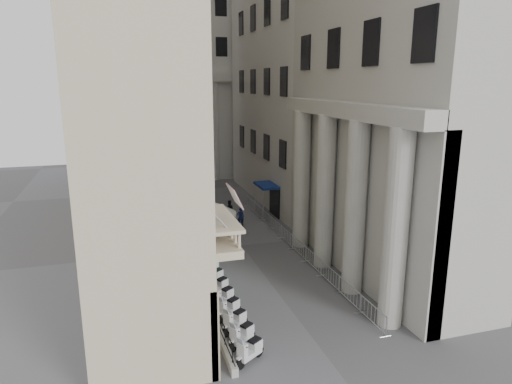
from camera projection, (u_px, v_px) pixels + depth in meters
left_building at (122, 6)px, 30.82m from camera, size 5.00×36.00×34.00m
far_building at (182, 57)px, 57.59m from camera, size 22.00×10.00×30.00m
iron_fence at (187, 257)px, 31.99m from camera, size 0.30×28.00×1.40m
blue_awning at (266, 216)px, 41.79m from camera, size 1.60×3.00×3.00m
flag at (236, 363)px, 19.97m from camera, size 1.00×1.40×8.20m
scooter_0 at (250, 362)px, 20.01m from camera, size 1.48×1.23×1.50m
scooter_1 at (242, 346)px, 21.25m from camera, size 1.48×1.23×1.50m
scooter_2 at (235, 331)px, 22.49m from camera, size 1.48×1.23×1.50m
scooter_3 at (229, 318)px, 23.72m from camera, size 1.48×1.23×1.50m
scooter_4 at (224, 307)px, 24.96m from camera, size 1.48×1.23×1.50m
scooter_5 at (218, 296)px, 26.20m from camera, size 1.48×1.23×1.50m
scooter_6 at (214, 286)px, 27.44m from camera, size 1.48×1.23×1.50m
scooter_7 at (210, 278)px, 28.68m from camera, size 1.48×1.23×1.50m
scooter_8 at (206, 269)px, 29.92m from camera, size 1.48×1.23×1.50m
scooter_9 at (202, 262)px, 31.15m from camera, size 1.48×1.23×1.50m
scooter_10 at (199, 255)px, 32.39m from camera, size 1.48×1.23×1.50m
scooter_11 at (196, 249)px, 33.63m from camera, size 1.48×1.23×1.50m
scooter_12 at (193, 243)px, 34.87m from camera, size 1.48×1.23×1.50m
scooter_13 at (190, 237)px, 36.11m from camera, size 1.48×1.23×1.50m
scooter_14 at (188, 232)px, 37.35m from camera, size 1.48×1.23×1.50m
barrier_0 at (372, 325)px, 23.11m from camera, size 0.60×2.40×1.10m
barrier_1 at (349, 302)px, 25.44m from camera, size 0.60×2.40×1.10m
barrier_2 at (329, 284)px, 27.76m from camera, size 0.60×2.40×1.10m
barrier_3 at (313, 268)px, 30.09m from camera, size 0.60×2.40×1.10m
barrier_4 at (299, 255)px, 32.42m from camera, size 0.60×2.40×1.10m
barrier_5 at (287, 243)px, 34.75m from camera, size 0.60×2.40×1.10m
barrier_6 at (276, 233)px, 37.08m from camera, size 0.60×2.40×1.10m
barrier_7 at (266, 224)px, 39.40m from camera, size 0.60×2.40×1.10m
barrier_8 at (258, 216)px, 41.73m from camera, size 0.60×2.40×1.10m
barrier_9 at (250, 209)px, 44.06m from camera, size 0.60×2.40×1.10m
security_tent at (211, 207)px, 33.77m from camera, size 4.32×4.32×3.51m
street_lamp at (185, 174)px, 33.54m from camera, size 2.77×1.18×8.91m
info_kiosk at (211, 270)px, 27.46m from camera, size 0.40×0.92×1.89m
pedestrian_a at (241, 217)px, 38.71m from camera, size 0.63×0.44×1.62m
pedestrian_b at (229, 210)px, 40.63m from camera, size 0.92×0.75×1.76m
pedestrian_c at (210, 200)px, 43.86m from camera, size 1.09×1.08×1.90m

